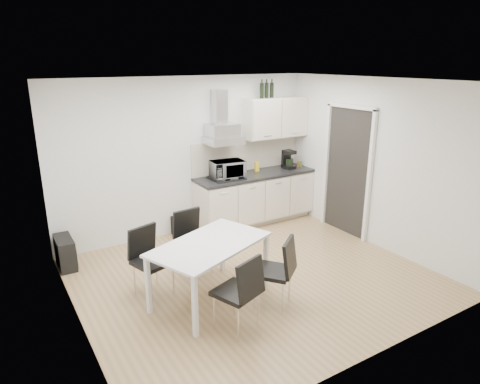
% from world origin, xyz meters
% --- Properties ---
extents(ground, '(4.50, 4.50, 0.00)m').
position_xyz_m(ground, '(0.00, 0.00, 0.00)').
color(ground, tan).
rests_on(ground, ground).
extents(wall_back, '(4.50, 0.10, 2.60)m').
position_xyz_m(wall_back, '(0.00, 2.00, 1.30)').
color(wall_back, white).
rests_on(wall_back, ground).
extents(wall_front, '(4.50, 0.10, 2.60)m').
position_xyz_m(wall_front, '(0.00, -2.00, 1.30)').
color(wall_front, white).
rests_on(wall_front, ground).
extents(wall_left, '(0.10, 4.00, 2.60)m').
position_xyz_m(wall_left, '(-2.25, 0.00, 1.30)').
color(wall_left, white).
rests_on(wall_left, ground).
extents(wall_right, '(0.10, 4.00, 2.60)m').
position_xyz_m(wall_right, '(2.25, 0.00, 1.30)').
color(wall_right, white).
rests_on(wall_right, ground).
extents(ceiling, '(4.50, 4.50, 0.00)m').
position_xyz_m(ceiling, '(0.00, 0.00, 2.60)').
color(ceiling, white).
rests_on(ceiling, wall_back).
extents(doorway, '(0.08, 1.04, 2.10)m').
position_xyz_m(doorway, '(2.21, 0.55, 1.05)').
color(doorway, white).
rests_on(doorway, ground).
extents(kitchenette, '(2.22, 0.64, 2.52)m').
position_xyz_m(kitchenette, '(1.19, 1.73, 0.83)').
color(kitchenette, beige).
rests_on(kitchenette, ground).
extents(dining_table, '(1.65, 1.30, 0.75)m').
position_xyz_m(dining_table, '(-0.76, -0.19, 0.67)').
color(dining_table, white).
rests_on(dining_table, ground).
extents(chair_far_left, '(0.57, 0.61, 0.88)m').
position_xyz_m(chair_far_left, '(-1.32, 0.27, 0.44)').
color(chair_far_left, black).
rests_on(chair_far_left, ground).
extents(chair_far_right, '(0.48, 0.53, 0.88)m').
position_xyz_m(chair_far_right, '(-0.62, 0.54, 0.44)').
color(chair_far_right, black).
rests_on(chair_far_right, ground).
extents(chair_near_left, '(0.58, 0.62, 0.88)m').
position_xyz_m(chair_near_left, '(-0.81, -0.88, 0.44)').
color(chair_near_left, black).
rests_on(chair_near_left, ground).
extents(chair_near_right, '(0.66, 0.67, 0.88)m').
position_xyz_m(chair_near_right, '(-0.19, -0.71, 0.44)').
color(chair_near_right, black).
rests_on(chair_near_right, ground).
extents(guitar_amp, '(0.24, 0.53, 0.44)m').
position_xyz_m(guitar_amp, '(-2.12, 1.65, 0.22)').
color(guitar_amp, black).
rests_on(guitar_amp, ground).
extents(floor_speaker, '(0.20, 0.18, 0.32)m').
position_xyz_m(floor_speaker, '(-0.28, 1.90, 0.16)').
color(floor_speaker, black).
rests_on(floor_speaker, ground).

